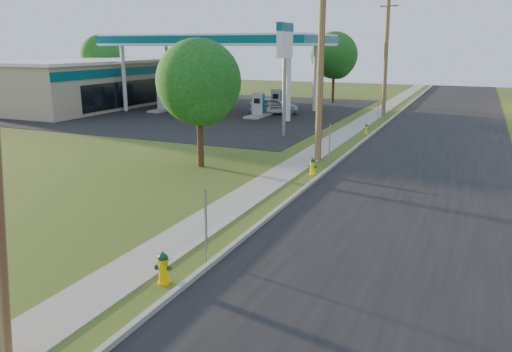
{
  "coord_description": "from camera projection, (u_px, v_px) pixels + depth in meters",
  "views": [
    {
      "loc": [
        6.37,
        -6.44,
        5.55
      ],
      "look_at": [
        0.0,
        8.0,
        1.4
      ],
      "focal_mm": 35.0,
      "sensor_mm": 36.0,
      "label": 1
    }
  ],
  "objects": [
    {
      "name": "ground_plane",
      "position": [
        89.0,
        343.0,
        9.6
      ],
      "size": [
        140.0,
        140.0,
        0.0
      ],
      "primitive_type": "plane",
      "color": "#374A1A",
      "rests_on": "ground"
    },
    {
      "name": "road",
      "position": [
        403.0,
        216.0,
        16.69
      ],
      "size": [
        8.0,
        120.0,
        0.02
      ],
      "primitive_type": "cube",
      "color": "black",
      "rests_on": "ground"
    },
    {
      "name": "curb",
      "position": [
        291.0,
        200.0,
        18.23
      ],
      "size": [
        0.15,
        120.0,
        0.15
      ],
      "primitive_type": "cube",
      "color": "gray",
      "rests_on": "ground"
    },
    {
      "name": "sidewalk",
      "position": [
        247.0,
        196.0,
        18.93
      ],
      "size": [
        1.5,
        120.0,
        0.03
      ],
      "primitive_type": "cube",
      "color": "gray",
      "rests_on": "ground"
    },
    {
      "name": "forecourt",
      "position": [
        200.0,
        110.0,
        44.16
      ],
      "size": [
        26.0,
        28.0,
        0.02
      ],
      "primitive_type": "cube",
      "color": "black",
      "rests_on": "ground"
    },
    {
      "name": "utility_pole_mid",
      "position": [
        321.0,
        58.0,
        23.62
      ],
      "size": [
        1.4,
        0.32,
        9.8
      ],
      "color": "brown",
      "rests_on": "ground"
    },
    {
      "name": "utility_pole_far",
      "position": [
        386.0,
        55.0,
        39.59
      ],
      "size": [
        1.4,
        0.32,
        9.5
      ],
      "color": "brown",
      "rests_on": "ground"
    },
    {
      "name": "sign_post_near",
      "position": [
        206.0,
        226.0,
        12.96
      ],
      "size": [
        0.05,
        0.04,
        2.0
      ],
      "primitive_type": "cube",
      "color": "gray",
      "rests_on": "ground"
    },
    {
      "name": "sign_post_mid",
      "position": [
        329.0,
        145.0,
        23.4
      ],
      "size": [
        0.05,
        0.04,
        2.0
      ],
      "primitive_type": "cube",
      "color": "gray",
      "rests_on": "ground"
    },
    {
      "name": "sign_post_far",
      "position": [
        378.0,
        114.0,
        34.2
      ],
      "size": [
        0.05,
        0.04,
        2.0
      ],
      "primitive_type": "cube",
      "color": "gray",
      "rests_on": "ground"
    },
    {
      "name": "gas_canopy",
      "position": [
        219.0,
        41.0,
        41.88
      ],
      "size": [
        18.18,
        9.18,
        6.4
      ],
      "color": "silver",
      "rests_on": "ground"
    },
    {
      "name": "fuel_pump_nw",
      "position": [
        163.0,
        103.0,
        43.18
      ],
      "size": [
        1.2,
        3.2,
        1.9
      ],
      "color": "gray",
      "rests_on": "ground"
    },
    {
      "name": "fuel_pump_ne",
      "position": [
        258.0,
        108.0,
        39.67
      ],
      "size": [
        1.2,
        3.2,
        1.9
      ],
      "color": "gray",
      "rests_on": "ground"
    },
    {
      "name": "fuel_pump_sw",
      "position": [
        187.0,
        98.0,
        46.72
      ],
      "size": [
        1.2,
        3.2,
        1.9
      ],
      "color": "gray",
      "rests_on": "ground"
    },
    {
      "name": "fuel_pump_se",
      "position": [
        277.0,
        103.0,
        43.21
      ],
      "size": [
        1.2,
        3.2,
        1.9
      ],
      "color": "gray",
      "rests_on": "ground"
    },
    {
      "name": "convenience_store",
      "position": [
        100.0,
        82.0,
        47.9
      ],
      "size": [
        10.4,
        22.4,
        4.25
      ],
      "color": "tan",
      "rests_on": "ground"
    },
    {
      "name": "price_pylon",
      "position": [
        285.0,
        47.0,
        29.88
      ],
      "size": [
        0.34,
        2.04,
        6.85
      ],
      "color": "gray",
      "rests_on": "ground"
    },
    {
      "name": "tree_verge",
      "position": [
        200.0,
        85.0,
        22.53
      ],
      "size": [
        3.89,
        3.89,
        5.89
      ],
      "color": "#3E2C1C",
      "rests_on": "ground"
    },
    {
      "name": "tree_lot",
      "position": [
        335.0,
        57.0,
        48.49
      ],
      "size": [
        4.54,
        4.54,
        6.87
      ],
      "color": "#3E2C1C",
      "rests_on": "ground"
    },
    {
      "name": "tree_back",
      "position": [
        101.0,
        56.0,
        55.73
      ],
      "size": [
        4.44,
        4.44,
        6.73
      ],
      "color": "#3E2C1C",
      "rests_on": "ground"
    },
    {
      "name": "hydrant_near",
      "position": [
        163.0,
        268.0,
        11.89
      ],
      "size": [
        0.42,
        0.37,
        0.82
      ],
      "color": "#DFB900",
      "rests_on": "ground"
    },
    {
      "name": "hydrant_mid",
      "position": [
        313.0,
        167.0,
        21.91
      ],
      "size": [
        0.39,
        0.35,
        0.77
      ],
      "color": "yellow",
      "rests_on": "ground"
    },
    {
      "name": "hydrant_far",
      "position": [
        366.0,
        129.0,
        31.97
      ],
      "size": [
        0.36,
        0.32,
        0.68
      ],
      "color": "yellow",
      "rests_on": "ground"
    },
    {
      "name": "car_red",
      "position": [
        182.0,
        101.0,
        45.11
      ],
      "size": [
        5.33,
        3.6,
        1.36
      ],
      "primitive_type": "imported",
      "rotation": [
        0.0,
        0.0,
        1.27
      ],
      "color": "maroon",
      "rests_on": "ground"
    },
    {
      "name": "car_silver",
      "position": [
        274.0,
        106.0,
        41.27
      ],
      "size": [
        4.32,
        3.12,
        1.37
      ],
      "primitive_type": "imported",
      "rotation": [
        0.0,
        0.0,
        2.0
      ],
      "color": "silver",
      "rests_on": "ground"
    }
  ]
}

